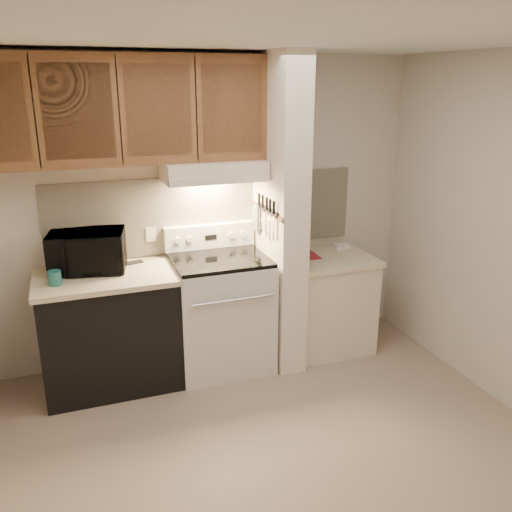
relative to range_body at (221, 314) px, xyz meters
name	(u,v)px	position (x,y,z in m)	size (l,w,h in m)	color
floor	(271,446)	(0.00, -1.16, -0.46)	(3.60, 3.60, 0.00)	tan
ceiling	(275,37)	(0.00, -1.16, 2.04)	(3.60, 3.60, 0.00)	white
wall_back	(207,211)	(0.00, 0.34, 0.79)	(3.60, 0.02, 2.50)	beige
backsplash	(207,213)	(0.00, 0.33, 0.78)	(2.60, 0.02, 0.63)	beige
range_body	(221,314)	(0.00, 0.00, 0.00)	(0.76, 0.65, 0.92)	silver
oven_window	(232,325)	(0.00, -0.32, 0.04)	(0.50, 0.01, 0.30)	black
oven_handle	(233,300)	(0.00, -0.35, 0.26)	(0.02, 0.02, 0.65)	silver
cooktop	(219,259)	(0.00, 0.00, 0.48)	(0.74, 0.64, 0.03)	black
range_backguard	(210,236)	(0.00, 0.28, 0.59)	(0.76, 0.08, 0.20)	silver
range_display	(211,237)	(0.00, 0.24, 0.59)	(0.10, 0.01, 0.04)	black
range_knob_left_outer	(178,241)	(-0.28, 0.24, 0.59)	(0.05, 0.05, 0.02)	silver
range_knob_left_inner	(190,239)	(-0.18, 0.24, 0.59)	(0.05, 0.05, 0.02)	silver
range_knob_right_inner	(232,235)	(0.18, 0.24, 0.59)	(0.05, 0.05, 0.02)	silver
range_knob_right_outer	(243,234)	(0.28, 0.24, 0.59)	(0.05, 0.05, 0.02)	silver
dishwasher_front	(111,332)	(-0.88, 0.01, -0.03)	(1.00, 0.63, 0.87)	black
left_countertop	(106,277)	(-0.88, 0.01, 0.43)	(1.04, 0.67, 0.04)	beige
spoon_rest	(130,263)	(-0.67, 0.19, 0.46)	(0.20, 0.06, 0.01)	black
teal_jar	(55,278)	(-1.23, -0.09, 0.50)	(0.09, 0.09, 0.10)	#1F6665
outlet	(151,234)	(-0.48, 0.32, 0.64)	(0.08, 0.01, 0.12)	beige
microwave	(87,251)	(-0.99, 0.15, 0.60)	(0.55, 0.37, 0.30)	black
partition_pillar	(280,215)	(0.51, -0.01, 0.79)	(0.22, 0.70, 2.50)	white
pillar_trim	(266,211)	(0.39, -0.01, 0.84)	(0.01, 0.70, 0.04)	brown
knife_strip	(268,209)	(0.39, -0.06, 0.86)	(0.02, 0.42, 0.04)	black
knife_blade_a	(274,227)	(0.38, -0.21, 0.76)	(0.01, 0.04, 0.16)	silver
knife_handle_a	(274,208)	(0.38, -0.22, 0.91)	(0.02, 0.02, 0.10)	black
knife_blade_b	(270,226)	(0.38, -0.13, 0.75)	(0.01, 0.04, 0.18)	silver
knife_handle_b	(270,206)	(0.38, -0.14, 0.91)	(0.02, 0.02, 0.10)	black
knife_blade_c	(267,225)	(0.38, -0.06, 0.74)	(0.01, 0.04, 0.20)	silver
knife_handle_c	(267,204)	(0.38, -0.07, 0.91)	(0.02, 0.02, 0.10)	black
knife_blade_d	(262,219)	(0.38, 0.03, 0.76)	(0.01, 0.04, 0.16)	silver
knife_handle_d	(263,201)	(0.38, 0.02, 0.91)	(0.02, 0.02, 0.10)	black
knife_blade_e	(259,219)	(0.38, 0.11, 0.75)	(0.01, 0.04, 0.18)	silver
knife_handle_e	(259,199)	(0.38, 0.11, 0.91)	(0.02, 0.02, 0.10)	black
oven_mitt	(257,218)	(0.38, 0.17, 0.74)	(0.03, 0.09, 0.22)	slate
right_cab_base	(327,305)	(0.97, -0.01, -0.06)	(0.70, 0.60, 0.81)	beige
right_countertop	(329,259)	(0.97, -0.01, 0.37)	(0.74, 0.64, 0.04)	beige
red_folder	(305,255)	(0.79, 0.09, 0.39)	(0.20, 0.27, 0.01)	maroon
white_box	(342,246)	(1.19, 0.17, 0.41)	(0.14, 0.09, 0.04)	white
range_hood	(213,170)	(0.00, 0.12, 1.17)	(0.78, 0.44, 0.15)	beige
hood_lip	(221,180)	(0.00, -0.08, 1.12)	(0.78, 0.04, 0.06)	beige
upper_cabinets	(117,110)	(-0.69, 0.17, 1.62)	(2.18, 0.33, 0.77)	brown
cab_gap_a	(34,113)	(-1.23, 0.01, 1.62)	(0.01, 0.01, 0.73)	black
cab_door_b	(78,112)	(-0.96, 0.01, 1.62)	(0.46, 0.01, 0.63)	brown
cab_gap_b	(119,111)	(-0.69, 0.01, 1.62)	(0.01, 0.01, 0.73)	black
cab_door_c	(159,110)	(-0.42, 0.01, 1.62)	(0.46, 0.01, 0.63)	brown
cab_gap_c	(196,110)	(-0.14, 0.01, 1.62)	(0.01, 0.01, 0.73)	black
cab_door_d	(232,109)	(0.13, 0.01, 1.62)	(0.46, 0.01, 0.63)	brown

